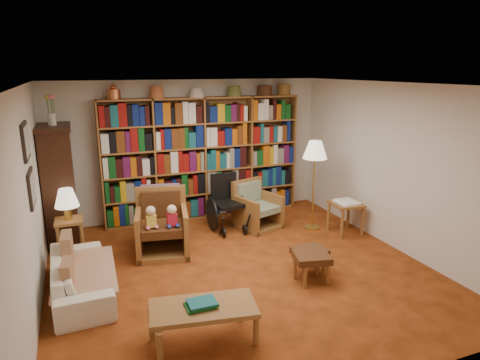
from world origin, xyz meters
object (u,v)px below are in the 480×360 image
armchair_leather (161,226)px  footstool_a (312,259)px  armchair_sage (256,209)px  side_table_papers (346,208)px  sofa (81,276)px  footstool_b (309,253)px  wheelchair (226,204)px  side_table_lamp (70,230)px  coffee_table (203,310)px  floor_lamp (315,153)px

armchair_leather → footstool_a: armchair_leather is taller
armchair_sage → side_table_papers: 1.53m
armchair_sage → footstool_a: armchair_sage is taller
sofa → footstool_a: sofa is taller
side_table_papers → footstool_b: bearing=-140.8°
wheelchair → side_table_lamp: bearing=-174.2°
sofa → side_table_papers: side_table_papers is taller
sofa → side_table_papers: bearing=-84.8°
footstool_a → wheelchair: bearing=100.1°
sofa → coffee_table: 1.86m
side_table_lamp → armchair_sage: (3.03, 0.19, -0.12)m
wheelchair → armchair_sage: bearing=-7.6°
floor_lamp → footstool_a: bearing=-120.8°
footstool_b → footstool_a: bearing=-113.0°
side_table_lamp → side_table_papers: side_table_lamp is taller
armchair_leather → footstool_b: 2.25m
armchair_sage → wheelchair: bearing=172.4°
sofa → floor_lamp: 4.04m
coffee_table → floor_lamp: bearing=41.8°
armchair_leather → footstool_b: bearing=-40.5°
wheelchair → floor_lamp: 1.72m
floor_lamp → wheelchair: bearing=158.7°
armchair_sage → sofa: bearing=-155.0°
sofa → side_table_papers: 4.24m
sofa → armchair_sage: 3.23m
footstool_a → coffee_table: size_ratio=0.46×
armchair_leather → floor_lamp: floor_lamp is taller
floor_lamp → armchair_leather: bearing=179.5°
floor_lamp → coffee_table: size_ratio=1.36×
floor_lamp → footstool_b: 1.99m
wheelchair → side_table_papers: wheelchair is taller
sofa → floor_lamp: bearing=-78.6°
wheelchair → footstool_a: size_ratio=1.85×
side_table_lamp → coffee_table: 2.92m
footstool_b → wheelchair: bearing=103.7°
side_table_lamp → wheelchair: wheelchair is taller
armchair_leather → coffee_table: size_ratio=0.86×
coffee_table → side_table_papers: bearing=33.1°
armchair_leather → armchair_sage: (1.75, 0.45, -0.08)m
wheelchair → footstool_b: wheelchair is taller
side_table_lamp → coffee_table: side_table_lamp is taller
footstool_b → side_table_papers: bearing=39.2°
armchair_sage → floor_lamp: floor_lamp is taller
wheelchair → footstool_b: size_ratio=2.14×
sofa → wheelchair: (2.40, 1.44, 0.20)m
armchair_sage → side_table_papers: size_ratio=1.55×
armchair_sage → floor_lamp: 1.41m
side_table_lamp → side_table_papers: 4.35m
sofa → side_table_lamp: bearing=2.9°
side_table_papers → armchair_sage: bearing=146.7°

